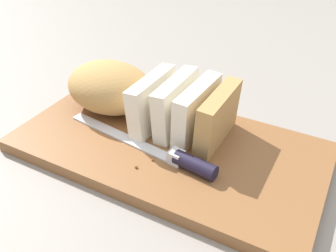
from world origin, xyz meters
The scene contains 8 objects.
ground_plane centered at (0.00, 0.00, 0.00)m, with size 3.00×3.00×0.00m, color gray.
cutting_board centered at (0.00, 0.00, 0.01)m, with size 0.47×0.25×0.02m, color brown.
bread_loaf centered at (-0.08, 0.04, 0.06)m, with size 0.29×0.13×0.08m.
bread_knife centered at (0.03, -0.04, 0.03)m, with size 0.27×0.06×0.02m.
crumb_near_knife centered at (-0.02, 0.03, 0.02)m, with size 0.01×0.01×0.01m, color #996633.
crumb_near_loaf centered at (-0.03, -0.01, 0.02)m, with size 0.01×0.01×0.01m, color #996633.
crumb_stray_left centered at (-0.01, -0.07, 0.02)m, with size 0.00×0.00×0.00m, color #996633.
crumb_stray_right centered at (0.00, -0.05, 0.02)m, with size 0.00×0.00×0.00m, color #996633.
Camera 1 is at (0.21, -0.41, 0.36)m, focal length 39.99 mm.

